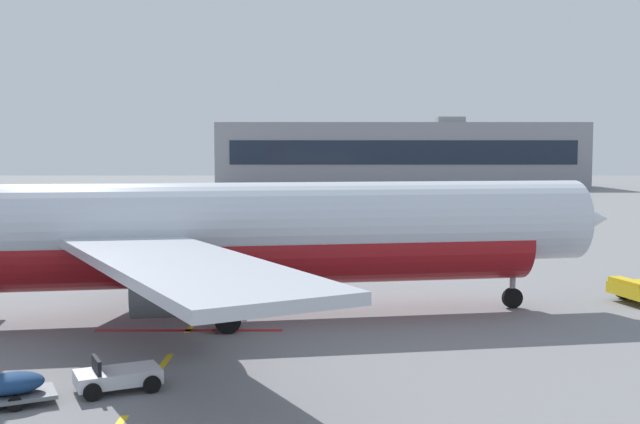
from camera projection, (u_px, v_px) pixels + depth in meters
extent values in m
plane|color=slate|center=(570.00, 267.00, 50.19)|extent=(400.00, 400.00, 0.00)
cube|color=yellow|center=(162.00, 369.00, 26.56)|extent=(0.24, 4.00, 0.01)
cube|color=yellow|center=(197.00, 322.00, 33.86)|extent=(0.24, 4.00, 0.01)
cube|color=yellow|center=(215.00, 298.00, 39.60)|extent=(0.24, 4.00, 0.01)
cube|color=yellow|center=(229.00, 278.00, 45.69)|extent=(0.24, 4.00, 0.01)
cube|color=yellow|center=(240.00, 264.00, 51.40)|extent=(0.24, 4.00, 0.01)
cube|color=yellow|center=(249.00, 252.00, 57.69)|extent=(0.24, 4.00, 0.01)
cube|color=yellow|center=(256.00, 242.00, 64.07)|extent=(0.24, 4.00, 0.01)
cube|color=yellow|center=(261.00, 235.00, 69.57)|extent=(0.24, 4.00, 0.01)
cube|color=yellow|center=(267.00, 227.00, 76.62)|extent=(0.24, 4.00, 0.01)
cube|color=yellow|center=(271.00, 222.00, 82.94)|extent=(0.24, 4.00, 0.01)
cube|color=yellow|center=(275.00, 216.00, 90.25)|extent=(0.24, 4.00, 0.01)
cube|color=yellow|center=(278.00, 212.00, 96.28)|extent=(0.24, 4.00, 0.01)
cube|color=#B21414|center=(191.00, 330.00, 32.31)|extent=(8.00, 0.40, 0.01)
cylinder|color=silver|center=(270.00, 224.00, 34.66)|extent=(30.31, 8.74, 3.80)
cylinder|color=maroon|center=(270.00, 247.00, 34.74)|extent=(24.74, 7.51, 3.50)
cone|color=silver|center=(577.00, 219.00, 37.10)|extent=(4.07, 4.25, 3.72)
cube|color=#192333|center=(557.00, 206.00, 36.88)|extent=(2.05, 3.08, 0.60)
cube|color=#B7BCC6|center=(185.00, 219.00, 42.42)|extent=(7.61, 17.57, 0.36)
cube|color=#B7BCC6|center=(178.00, 263.00, 25.69)|extent=(12.40, 17.21, 0.36)
cylinder|color=#4C4F54|center=(181.00, 252.00, 39.55)|extent=(3.50, 2.60, 2.10)
cylinder|color=black|center=(212.00, 251.00, 39.81)|extent=(0.41, 1.78, 1.79)
cylinder|color=#4C4F54|center=(176.00, 290.00, 28.73)|extent=(3.50, 2.60, 2.10)
cylinder|color=black|center=(219.00, 288.00, 28.99)|extent=(0.41, 1.78, 1.79)
cylinder|color=gray|center=(515.00, 271.00, 36.79)|extent=(0.28, 0.28, 2.67)
cylinder|color=black|center=(515.00, 298.00, 36.89)|extent=(1.02, 0.44, 0.99)
cylinder|color=gray|center=(225.00, 269.00, 37.09)|extent=(0.28, 0.28, 2.61)
cylinder|color=black|center=(225.00, 294.00, 37.53)|extent=(1.14, 0.53, 1.10)
cylinder|color=black|center=(225.00, 297.00, 36.84)|extent=(1.14, 0.53, 1.10)
cylinder|color=gray|center=(229.00, 288.00, 31.97)|extent=(0.28, 0.28, 2.61)
cylinder|color=black|center=(229.00, 317.00, 32.42)|extent=(1.14, 0.53, 1.10)
cylinder|color=black|center=(230.00, 320.00, 31.73)|extent=(1.14, 0.53, 1.10)
cube|color=yellow|center=(632.00, 282.00, 37.66)|extent=(1.26, 2.61, 0.24)
cylinder|color=black|center=(627.00, 290.00, 39.23)|extent=(0.97, 0.60, 0.90)
cube|color=black|center=(110.00, 245.00, 56.00)|extent=(3.80, 7.34, 0.60)
cube|color=yellow|center=(112.00, 230.00, 58.19)|extent=(2.75, 2.80, 1.10)
cube|color=#192333|center=(113.00, 228.00, 59.31)|extent=(1.89, 0.46, 0.64)
cube|color=#B7BCC6|center=(109.00, 228.00, 54.94)|extent=(3.33, 5.15, 2.10)
cylinder|color=black|center=(96.00, 245.00, 57.97)|extent=(0.47, 1.00, 0.96)
cylinder|color=black|center=(128.00, 245.00, 58.46)|extent=(0.47, 1.00, 0.96)
cylinder|color=black|center=(90.00, 253.00, 53.59)|extent=(0.47, 1.00, 0.96)
cylinder|color=black|center=(125.00, 252.00, 54.08)|extent=(0.47, 1.00, 0.96)
cube|color=silver|center=(120.00, 376.00, 24.11)|extent=(2.95, 2.40, 0.44)
cube|color=black|center=(99.00, 366.00, 23.80)|extent=(0.60, 1.06, 0.56)
cylinder|color=black|center=(144.00, 373.00, 25.15)|extent=(0.58, 0.41, 0.56)
cylinder|color=black|center=(154.00, 384.00, 23.90)|extent=(0.58, 0.41, 0.56)
cylinder|color=black|center=(87.00, 380.00, 24.36)|extent=(0.58, 0.41, 0.56)
cylinder|color=black|center=(95.00, 392.00, 23.11)|extent=(0.58, 0.41, 0.56)
cube|color=slate|center=(16.00, 395.00, 22.78)|extent=(2.81, 2.40, 0.12)
ellipsoid|color=navy|center=(15.00, 383.00, 22.75)|extent=(2.17, 1.88, 0.64)
cylinder|color=black|center=(14.00, 391.00, 23.39)|extent=(0.46, 0.32, 0.44)
cylinder|color=black|center=(18.00, 404.00, 22.18)|extent=(0.46, 0.32, 0.44)
cube|color=gray|center=(400.00, 156.00, 168.25)|extent=(77.62, 25.32, 13.77)
cube|color=#192333|center=(406.00, 152.00, 155.52)|extent=(71.41, 0.12, 4.96)
cube|color=gray|center=(453.00, 121.00, 167.61)|extent=(6.00, 5.00, 1.60)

